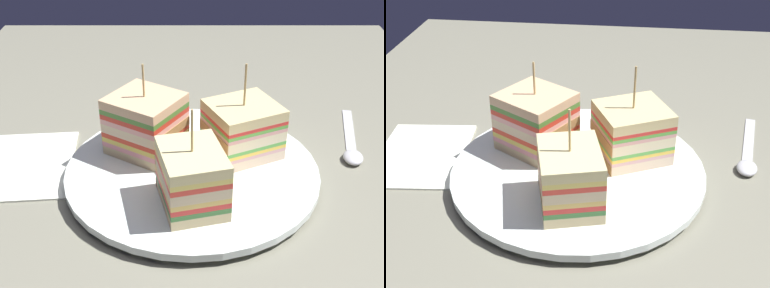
# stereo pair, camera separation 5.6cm
# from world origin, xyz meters

# --- Properties ---
(ground_plane) EXTENTS (1.07, 0.75, 0.02)m
(ground_plane) POSITION_xyz_m (0.00, 0.00, -0.01)
(ground_plane) COLOR gray
(plate) EXTENTS (0.28, 0.28, 0.02)m
(plate) POSITION_xyz_m (0.00, 0.00, 0.01)
(plate) COLOR silver
(plate) RESTS_ON ground_plane
(sandwich_wedge_0) EXTENTS (0.09, 0.10, 0.11)m
(sandwich_wedge_0) POSITION_xyz_m (-0.03, 0.06, 0.05)
(sandwich_wedge_0) COLOR beige
(sandwich_wedge_0) RESTS_ON plate
(sandwich_wedge_1) EXTENTS (0.10, 0.10, 0.11)m
(sandwich_wedge_1) POSITION_xyz_m (-0.04, -0.05, 0.05)
(sandwich_wedge_1) COLOR #E2C28A
(sandwich_wedge_1) RESTS_ON plate
(sandwich_wedge_2) EXTENTS (0.09, 0.08, 0.11)m
(sandwich_wedge_2) POSITION_xyz_m (0.06, -0.00, 0.05)
(sandwich_wedge_2) COLOR beige
(sandwich_wedge_2) RESTS_ON plate
(chip_pile) EXTENTS (0.08, 0.06, 0.02)m
(chip_pile) POSITION_xyz_m (0.00, -0.02, 0.02)
(chip_pile) COLOR #DDB165
(chip_pile) RESTS_ON plate
(spoon) EXTENTS (0.15, 0.05, 0.01)m
(spoon) POSITION_xyz_m (-0.06, 0.19, 0.00)
(spoon) COLOR silver
(spoon) RESTS_ON ground_plane
(napkin) EXTENTS (0.15, 0.12, 0.01)m
(napkin) POSITION_xyz_m (-0.03, -0.19, 0.00)
(napkin) COLOR white
(napkin) RESTS_ON ground_plane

